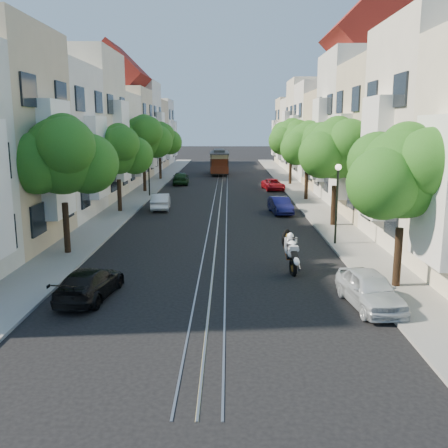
{
  "coord_description": "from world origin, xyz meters",
  "views": [
    {
      "loc": [
        0.67,
        -21.63,
        6.26
      ],
      "look_at": [
        0.46,
        2.18,
        1.51
      ],
      "focal_mm": 40.0,
      "sensor_mm": 36.0,
      "label": 1
    }
  ],
  "objects_px": {
    "parked_car_e_far": "(273,185)",
    "parked_car_w_near": "(90,283)",
    "parked_car_e_near": "(370,289)",
    "lamp_east": "(337,192)",
    "tree_e_b": "(337,150)",
    "tree_e_c": "(308,145)",
    "tree_e_a": "(405,176)",
    "tree_w_b": "(118,151)",
    "parked_car_w_far": "(181,178)",
    "tree_w_c": "(144,138)",
    "parked_car_w_mid": "(161,201)",
    "parked_car_e_mid": "(280,205)",
    "cable_car": "(219,161)",
    "sportbike_rider": "(291,250)",
    "tree_w_d": "(160,139)",
    "lamp_west": "(149,164)",
    "tree_e_d": "(292,138)",
    "tree_w_a": "(63,158)"
  },
  "relations": [
    {
      "from": "parked_car_e_far",
      "to": "parked_car_w_near",
      "type": "distance_m",
      "value": 32.45
    },
    {
      "from": "parked_car_e_near",
      "to": "lamp_east",
      "type": "bearing_deg",
      "value": 79.04
    },
    {
      "from": "tree_e_b",
      "to": "lamp_east",
      "type": "bearing_deg",
      "value": -100.93
    },
    {
      "from": "lamp_east",
      "to": "tree_e_c",
      "type": "bearing_deg",
      "value": 86.56
    },
    {
      "from": "tree_e_a",
      "to": "tree_e_b",
      "type": "relative_size",
      "value": 0.94
    },
    {
      "from": "tree_e_b",
      "to": "tree_w_b",
      "type": "bearing_deg",
      "value": 160.85
    },
    {
      "from": "tree_e_c",
      "to": "parked_car_w_far",
      "type": "distance_m",
      "value": 16.66
    },
    {
      "from": "tree_e_a",
      "to": "tree_w_c",
      "type": "bearing_deg",
      "value": 117.22
    },
    {
      "from": "parked_car_w_near",
      "to": "parked_car_w_mid",
      "type": "distance_m",
      "value": 19.51
    },
    {
      "from": "lamp_east",
      "to": "parked_car_e_mid",
      "type": "relative_size",
      "value": 1.16
    },
    {
      "from": "tree_e_a",
      "to": "cable_car",
      "type": "height_order",
      "value": "tree_e_a"
    },
    {
      "from": "tree_w_c",
      "to": "sportbike_rider",
      "type": "height_order",
      "value": "tree_w_c"
    },
    {
      "from": "tree_w_d",
      "to": "lamp_west",
      "type": "bearing_deg",
      "value": -86.56
    },
    {
      "from": "lamp_east",
      "to": "tree_e_a",
      "type": "bearing_deg",
      "value": -82.21
    },
    {
      "from": "parked_car_e_far",
      "to": "tree_w_d",
      "type": "bearing_deg",
      "value": 135.3
    },
    {
      "from": "tree_e_d",
      "to": "lamp_east",
      "type": "relative_size",
      "value": 1.65
    },
    {
      "from": "tree_e_d",
      "to": "parked_car_e_mid",
      "type": "distance_m",
      "value": 18.07
    },
    {
      "from": "tree_e_b",
      "to": "sportbike_rider",
      "type": "relative_size",
      "value": 3.03
    },
    {
      "from": "tree_w_b",
      "to": "parked_car_w_mid",
      "type": "distance_m",
      "value": 4.85
    },
    {
      "from": "tree_w_b",
      "to": "tree_w_a",
      "type": "bearing_deg",
      "value": -90.0
    },
    {
      "from": "tree_e_a",
      "to": "sportbike_rider",
      "type": "relative_size",
      "value": 2.85
    },
    {
      "from": "lamp_west",
      "to": "parked_car_w_near",
      "type": "xyz_separation_m",
      "value": [
        1.9,
        -26.24,
        -2.28
      ]
    },
    {
      "from": "lamp_east",
      "to": "parked_car_e_near",
      "type": "height_order",
      "value": "lamp_east"
    },
    {
      "from": "tree_e_a",
      "to": "tree_w_a",
      "type": "relative_size",
      "value": 0.94
    },
    {
      "from": "tree_e_c",
      "to": "lamp_east",
      "type": "distance_m",
      "value": 16.1
    },
    {
      "from": "sportbike_rider",
      "to": "parked_car_w_far",
      "type": "distance_m",
      "value": 32.93
    },
    {
      "from": "lamp_east",
      "to": "parked_car_w_mid",
      "type": "bearing_deg",
      "value": 133.52
    },
    {
      "from": "tree_w_c",
      "to": "lamp_west",
      "type": "relative_size",
      "value": 1.71
    },
    {
      "from": "tree_e_c",
      "to": "tree_w_c",
      "type": "height_order",
      "value": "tree_w_c"
    },
    {
      "from": "tree_e_b",
      "to": "parked_car_e_near",
      "type": "height_order",
      "value": "tree_e_b"
    },
    {
      "from": "tree_w_b",
      "to": "tree_w_c",
      "type": "bearing_deg",
      "value": 90.0
    },
    {
      "from": "tree_e_c",
      "to": "tree_e_d",
      "type": "height_order",
      "value": "tree_e_d"
    },
    {
      "from": "tree_e_c",
      "to": "cable_car",
      "type": "bearing_deg",
      "value": 109.04
    },
    {
      "from": "tree_e_a",
      "to": "parked_car_w_far",
      "type": "distance_m",
      "value": 36.36
    },
    {
      "from": "parked_car_e_mid",
      "to": "parked_car_w_far",
      "type": "xyz_separation_m",
      "value": [
        -8.8,
        17.56,
        0.1
      ]
    },
    {
      "from": "tree_w_b",
      "to": "lamp_west",
      "type": "bearing_deg",
      "value": 84.03
    },
    {
      "from": "tree_w_a",
      "to": "cable_car",
      "type": "height_order",
      "value": "tree_w_a"
    },
    {
      "from": "sportbike_rider",
      "to": "parked_car_e_far",
      "type": "xyz_separation_m",
      "value": [
        1.69,
        27.61,
        -0.45
      ]
    },
    {
      "from": "tree_w_d",
      "to": "parked_car_e_mid",
      "type": "bearing_deg",
      "value": -62.67
    },
    {
      "from": "tree_w_a",
      "to": "lamp_west",
      "type": "relative_size",
      "value": 1.61
    },
    {
      "from": "sportbike_rider",
      "to": "tree_e_b",
      "type": "bearing_deg",
      "value": 61.23
    },
    {
      "from": "parked_car_e_near",
      "to": "tree_e_d",
      "type": "bearing_deg",
      "value": 80.83
    },
    {
      "from": "tree_w_a",
      "to": "tree_e_d",
      "type": "bearing_deg",
      "value": 63.59
    },
    {
      "from": "tree_w_d",
      "to": "lamp_east",
      "type": "bearing_deg",
      "value": -67.2
    },
    {
      "from": "parked_car_e_near",
      "to": "parked_car_e_far",
      "type": "relative_size",
      "value": 0.98
    },
    {
      "from": "tree_w_b",
      "to": "parked_car_w_mid",
      "type": "xyz_separation_m",
      "value": [
        2.74,
        1.29,
        -3.78
      ]
    },
    {
      "from": "lamp_west",
      "to": "tree_e_c",
      "type": "bearing_deg",
      "value": -8.49
    },
    {
      "from": "tree_e_a",
      "to": "cable_car",
      "type": "bearing_deg",
      "value": 99.68
    },
    {
      "from": "tree_w_a",
      "to": "parked_car_w_far",
      "type": "xyz_separation_m",
      "value": [
        2.74,
        29.24,
        -4.04
      ]
    },
    {
      "from": "tree_w_b",
      "to": "parked_car_w_far",
      "type": "bearing_deg",
      "value": 80.97
    }
  ]
}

